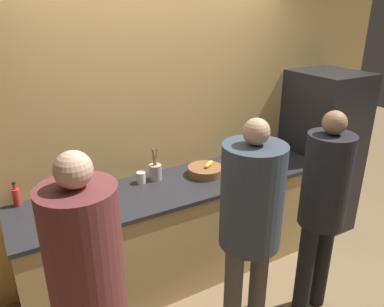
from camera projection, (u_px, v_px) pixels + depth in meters
name	position (u px, v px, depth m)	size (l,w,h in m)	color
ground_plane	(201.00, 297.00, 3.19)	(14.00, 14.00, 0.00)	#8C704C
wall_back	(159.00, 128.00, 3.30)	(5.20, 0.06, 2.60)	#E0B266
counter	(179.00, 228.00, 3.34)	(2.71, 0.72, 0.91)	tan
refrigerator	(320.00, 153.00, 3.96)	(0.62, 0.71, 1.70)	#232328
person_left	(87.00, 279.00, 1.86)	(0.38, 0.38, 1.74)	black
person_center	(251.00, 213.00, 2.46)	(0.41, 0.41, 1.69)	#4C4742
person_right	(323.00, 201.00, 2.73)	(0.33, 0.33, 1.66)	black
fruit_bowl	(205.00, 170.00, 3.31)	(0.31, 0.31, 0.11)	brown
utensil_crock	(155.00, 171.00, 3.20)	(0.11, 0.11, 0.29)	#ADA393
bottle_red	(16.00, 196.00, 2.78)	(0.05, 0.05, 0.20)	red
bottle_amber	(272.00, 152.00, 3.59)	(0.07, 0.07, 0.22)	brown
cup_white	(141.00, 178.00, 3.15)	(0.08, 0.08, 0.10)	white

